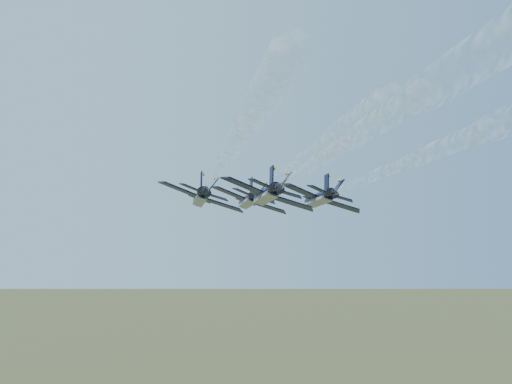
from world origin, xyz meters
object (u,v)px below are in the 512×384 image
object	(u,v)px
jet_left	(201,197)
jet_right	(319,198)
jet_lead	(248,200)
jet_slot	(266,194)

from	to	relation	value
jet_left	jet_right	distance (m)	19.86
jet_lead	jet_slot	distance (m)	21.98
jet_slot	jet_lead	bearing A→B (deg)	89.77
jet_left	jet_slot	world-z (taller)	same
jet_left	jet_right	bearing A→B (deg)	4.15
jet_right	jet_left	bearing A→B (deg)	-175.85
jet_right	jet_slot	size ratio (longest dim) A/B	1.00
jet_lead	jet_right	bearing A→B (deg)	-41.99
jet_lead	jet_slot	bearing A→B (deg)	-90.23
jet_right	jet_slot	distance (m)	16.39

